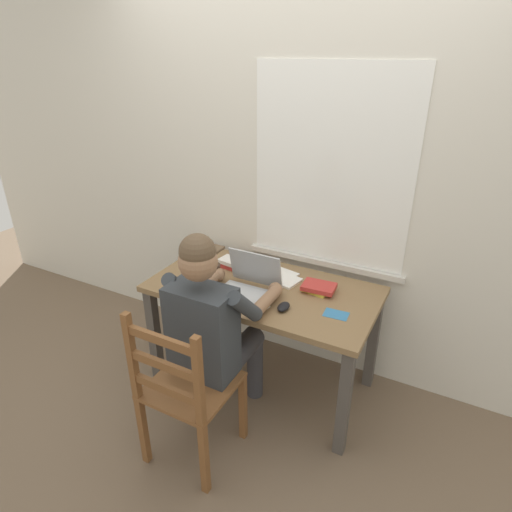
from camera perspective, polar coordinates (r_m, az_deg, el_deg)
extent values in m
plane|color=brown|center=(3.01, 0.87, -16.05)|extent=(8.00, 8.00, 0.00)
cube|color=silver|center=(2.74, 5.22, 10.61)|extent=(6.00, 0.04, 2.60)
cube|color=white|center=(2.62, 9.79, 11.25)|extent=(0.97, 0.01, 1.17)
cube|color=beige|center=(2.82, 8.85, -0.75)|extent=(1.03, 0.06, 0.04)
cube|color=olive|center=(2.60, 0.97, -4.41)|extent=(1.35, 0.70, 0.03)
cube|color=#4C4742|center=(2.89, -13.20, -10.23)|extent=(0.06, 0.06, 0.68)
cube|color=#4C4742|center=(2.42, 11.51, -18.47)|extent=(0.06, 0.06, 0.68)
cube|color=#4C4742|center=(3.28, -6.47, -4.95)|extent=(0.06, 0.06, 0.68)
cube|color=#4C4742|center=(2.87, 15.15, -10.73)|extent=(0.06, 0.06, 0.68)
cube|color=#33383D|center=(2.25, -7.06, -9.81)|extent=(0.34, 0.20, 0.50)
sphere|color=#936B4C|center=(2.05, -7.65, -0.76)|extent=(0.19, 0.19, 0.19)
sphere|color=brown|center=(2.03, -7.73, 0.57)|extent=(0.17, 0.17, 0.17)
cube|color=brown|center=(2.10, -6.37, 0.97)|extent=(0.13, 0.10, 0.01)
cylinder|color=#38383D|center=(2.57, -5.90, -11.54)|extent=(0.13, 0.40, 0.13)
cylinder|color=#38383D|center=(2.49, -2.35, -12.76)|extent=(0.13, 0.40, 0.13)
cylinder|color=#38383D|center=(2.84, -3.43, -13.09)|extent=(0.10, 0.10, 0.46)
cylinder|color=#38383D|center=(2.77, -0.14, -14.20)|extent=(0.10, 0.10, 0.46)
cylinder|color=#33383D|center=(2.33, -10.10, -4.12)|extent=(0.10, 0.25, 0.25)
cylinder|color=#936B4C|center=(2.54, -6.82, -3.70)|extent=(0.07, 0.28, 0.07)
sphere|color=#936B4C|center=(2.63, -4.94, -2.45)|extent=(0.08, 0.08, 0.08)
cylinder|color=#33383D|center=(2.14, -1.45, -6.67)|extent=(0.10, 0.25, 0.25)
cylinder|color=#936B4C|center=(2.36, 1.31, -5.95)|extent=(0.07, 0.28, 0.07)
sphere|color=#936B4C|center=(2.47, 2.56, -4.38)|extent=(0.08, 0.08, 0.08)
cube|color=brown|center=(2.34, -8.43, -16.50)|extent=(0.42, 0.42, 0.02)
cube|color=brown|center=(2.53, -1.72, -19.28)|extent=(0.04, 0.04, 0.44)
cube|color=brown|center=(2.69, -9.10, -16.40)|extent=(0.04, 0.04, 0.44)
cube|color=brown|center=(2.32, -6.81, -25.04)|extent=(0.04, 0.04, 0.44)
cube|color=brown|center=(2.49, -14.62, -21.30)|extent=(0.04, 0.04, 0.44)
cube|color=brown|center=(1.97, -7.56, -16.17)|extent=(0.04, 0.04, 0.48)
cube|color=brown|center=(2.17, -16.03, -12.57)|extent=(0.04, 0.04, 0.48)
cube|color=brown|center=(2.14, -11.73, -16.79)|extent=(0.36, 0.02, 0.04)
cube|color=brown|center=(2.05, -12.08, -13.89)|extent=(0.36, 0.02, 0.04)
cube|color=brown|center=(1.97, -12.46, -10.73)|extent=(0.36, 0.02, 0.04)
cube|color=#ADAFB2|center=(2.49, -1.58, -5.28)|extent=(0.33, 0.23, 0.02)
cube|color=silver|center=(2.48, -1.58, -5.09)|extent=(0.29, 0.17, 0.00)
cube|color=#ADAFB2|center=(2.54, -0.07, -1.62)|extent=(0.33, 0.06, 0.22)
cube|color=#4C515B|center=(2.54, -0.07, -1.62)|extent=(0.29, 0.04, 0.19)
ellipsoid|color=black|center=(2.37, 3.65, -6.68)|extent=(0.06, 0.10, 0.03)
cylinder|color=beige|center=(2.74, 0.76, -1.31)|extent=(0.08, 0.08, 0.09)
torus|color=beige|center=(2.71, 1.78, -1.47)|extent=(0.05, 0.01, 0.05)
cylinder|color=#38281E|center=(2.66, -5.61, -2.10)|extent=(0.09, 0.09, 0.10)
torus|color=#38281E|center=(2.63, -4.61, -2.26)|extent=(0.05, 0.01, 0.05)
cube|color=gold|center=(2.57, 8.01, -4.34)|extent=(0.17, 0.14, 0.02)
cube|color=#BC332D|center=(2.55, 8.28, -4.03)|extent=(0.20, 0.14, 0.03)
cube|color=#BC332D|center=(2.82, -3.03, -1.21)|extent=(0.18, 0.13, 0.03)
cube|color=white|center=(2.80, -3.17, -0.72)|extent=(0.18, 0.13, 0.03)
cube|color=white|center=(2.73, 3.21, -2.40)|extent=(0.22, 0.19, 0.01)
cube|color=white|center=(2.41, -1.41, -6.44)|extent=(0.27, 0.19, 0.00)
cube|color=white|center=(2.67, 3.40, -3.01)|extent=(0.24, 0.19, 0.01)
cube|color=teal|center=(2.38, 10.49, -7.55)|extent=(0.14, 0.10, 0.00)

